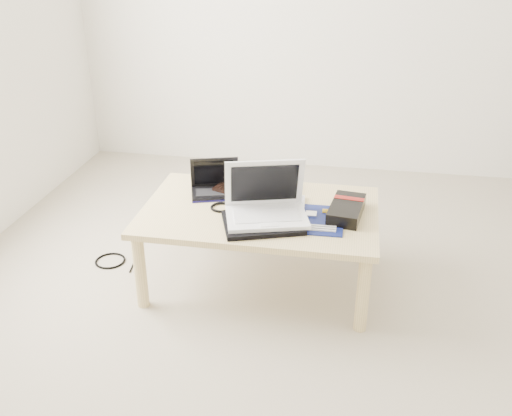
% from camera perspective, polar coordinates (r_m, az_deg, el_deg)
% --- Properties ---
extents(ground, '(4.00, 4.00, 0.00)m').
position_cam_1_polar(ground, '(2.52, 8.84, -13.21)').
color(ground, '#BFB39B').
rests_on(ground, ground).
extents(coffee_table, '(1.10, 0.70, 0.40)m').
position_cam_1_polar(coffee_table, '(2.70, 0.38, -1.02)').
color(coffee_table, '#E3C889').
rests_on(coffee_table, ground).
extents(book, '(0.41, 0.38, 0.03)m').
position_cam_1_polar(book, '(2.86, -0.10, 2.00)').
color(book, black).
rests_on(book, coffee_table).
extents(netbook, '(0.28, 0.24, 0.17)m').
position_cam_1_polar(netbook, '(2.84, -4.10, 2.20)').
color(netbook, black).
rests_on(netbook, coffee_table).
extents(tablet, '(0.28, 0.22, 0.01)m').
position_cam_1_polar(tablet, '(2.72, 0.85, 0.49)').
color(tablet, black).
rests_on(tablet, coffee_table).
extents(remote, '(0.06, 0.20, 0.02)m').
position_cam_1_polar(remote, '(2.71, 4.39, 0.29)').
color(remote, silver).
rests_on(remote, coffee_table).
extents(neoprene_sleeve, '(0.41, 0.35, 0.02)m').
position_cam_1_polar(neoprene_sleeve, '(2.53, 0.69, -1.52)').
color(neoprene_sleeve, black).
rests_on(neoprene_sleeve, coffee_table).
extents(white_laptop, '(0.41, 0.34, 0.25)m').
position_cam_1_polar(white_laptop, '(2.56, 1.00, 0.30)').
color(white_laptop, white).
rests_on(white_laptop, neoprene_sleeve).
extents(motherboard, '(0.24, 0.30, 0.01)m').
position_cam_1_polar(motherboard, '(2.59, 6.15, -1.15)').
color(motherboard, '#0C1951').
rests_on(motherboard, coffee_table).
extents(gpu_box, '(0.18, 0.29, 0.06)m').
position_cam_1_polar(gpu_box, '(2.64, 9.03, -0.15)').
color(gpu_box, black).
rests_on(gpu_box, coffee_table).
extents(cable_coil, '(0.13, 0.13, 0.01)m').
position_cam_1_polar(cable_coil, '(2.69, -3.51, 0.08)').
color(cable_coil, black).
rests_on(cable_coil, coffee_table).
extents(floor_cable_coil, '(0.20, 0.20, 0.01)m').
position_cam_1_polar(floor_cable_coil, '(3.13, -14.37, -5.13)').
color(floor_cable_coil, black).
rests_on(floor_cable_coil, ground).
extents(floor_cable_trail, '(0.05, 0.32, 0.01)m').
position_cam_1_polar(floor_cable_trail, '(3.14, -11.83, -4.72)').
color(floor_cable_trail, black).
rests_on(floor_cable_trail, ground).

